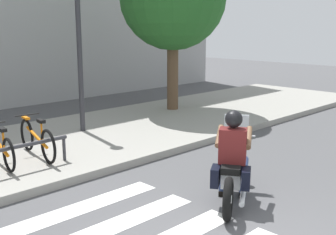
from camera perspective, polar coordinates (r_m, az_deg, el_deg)
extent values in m
cube|color=gray|center=(9.31, -19.66, -4.52)|extent=(24.00, 4.40, 0.15)
cube|color=white|center=(5.94, -7.74, -14.29)|extent=(2.80, 0.40, 0.01)
cube|color=white|center=(6.54, -12.08, -11.88)|extent=(2.80, 0.40, 0.01)
torus|color=black|center=(7.43, 9.00, -6.25)|extent=(0.58, 0.43, 0.62)
cylinder|color=silver|center=(7.43, 9.00, -6.25)|extent=(0.15, 0.14, 0.11)
torus|color=black|center=(6.02, 8.01, -10.72)|extent=(0.58, 0.43, 0.62)
cylinder|color=silver|center=(6.02, 8.01, -10.72)|extent=(0.15, 0.14, 0.11)
cube|color=silver|center=(6.67, 8.60, -7.12)|extent=(0.85, 0.68, 0.28)
ellipsoid|color=black|center=(6.80, 8.79, -4.80)|extent=(0.59, 0.52, 0.22)
cube|color=black|center=(6.42, 8.50, -6.46)|extent=(0.62, 0.54, 0.10)
cube|color=black|center=(6.32, 6.35, -7.77)|extent=(0.33, 0.27, 0.28)
cube|color=black|center=(6.30, 10.37, -7.99)|extent=(0.33, 0.27, 0.28)
cylinder|color=silver|center=(7.12, 9.07, -2.35)|extent=(0.36, 0.54, 0.03)
sphere|color=white|center=(7.37, 9.12, -3.47)|extent=(0.18, 0.18, 0.18)
cube|color=silver|center=(7.11, 9.13, -0.88)|extent=(0.25, 0.36, 0.32)
cylinder|color=silver|center=(6.52, 9.96, -10.11)|extent=(0.67, 0.47, 0.08)
cube|color=#591919|center=(6.39, 8.63, -3.75)|extent=(0.43, 0.48, 0.52)
sphere|color=black|center=(6.32, 8.76, -0.19)|extent=(0.26, 0.26, 0.26)
cylinder|color=brown|center=(6.61, 6.89, -2.46)|extent=(0.49, 0.36, 0.26)
cylinder|color=brown|center=(6.58, 10.71, -2.65)|extent=(0.49, 0.36, 0.26)
cylinder|color=navy|center=(6.65, 7.24, -6.31)|extent=(0.45, 0.36, 0.24)
cylinder|color=navy|center=(6.87, 7.27, -8.45)|extent=(0.11, 0.11, 0.46)
cube|color=black|center=(6.97, 7.26, -9.80)|extent=(0.26, 0.21, 0.08)
cylinder|color=navy|center=(6.63, 10.01, -6.46)|extent=(0.45, 0.36, 0.24)
cylinder|color=navy|center=(6.85, 9.96, -8.60)|extent=(0.11, 0.11, 0.46)
cube|color=black|center=(6.96, 9.92, -9.95)|extent=(0.26, 0.21, 0.08)
torus|color=black|center=(7.85, -20.46, -4.73)|extent=(0.12, 0.61, 0.61)
cylinder|color=orange|center=(8.27, -21.50, -3.51)|extent=(0.16, 0.85, 0.24)
cylinder|color=orange|center=(8.01, -21.10, -2.82)|extent=(0.04, 0.04, 0.37)
cube|color=black|center=(7.96, -21.20, -1.52)|extent=(0.12, 0.21, 0.06)
torus|color=black|center=(9.07, -18.30, -2.20)|extent=(0.13, 0.65, 0.65)
torus|color=black|center=(8.08, -15.68, -3.77)|extent=(0.13, 0.65, 0.65)
cylinder|color=orange|center=(8.56, -17.09, -2.51)|extent=(0.18, 0.97, 0.26)
cylinder|color=orange|center=(8.27, -16.49, -1.80)|extent=(0.04, 0.04, 0.40)
cube|color=black|center=(8.23, -16.57, -0.46)|extent=(0.12, 0.21, 0.06)
cylinder|color=black|center=(8.88, -18.24, 0.34)|extent=(0.48, 0.09, 0.03)
cube|color=orange|center=(8.99, -18.45, -0.04)|extent=(0.11, 0.29, 0.04)
cylinder|color=#333338|center=(8.25, -13.69, -4.09)|extent=(0.06, 0.06, 0.45)
cylinder|color=#2D2D33|center=(10.26, -11.65, 7.04)|extent=(0.12, 0.12, 3.52)
cylinder|color=brown|center=(12.84, 0.63, 5.72)|extent=(0.34, 0.34, 2.38)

